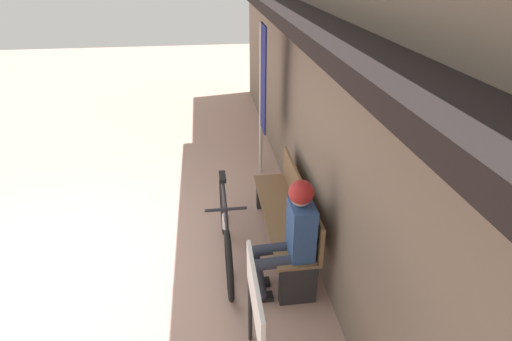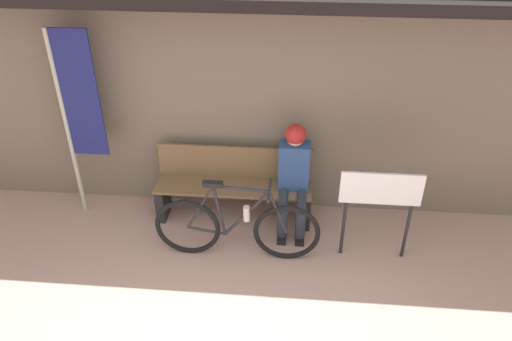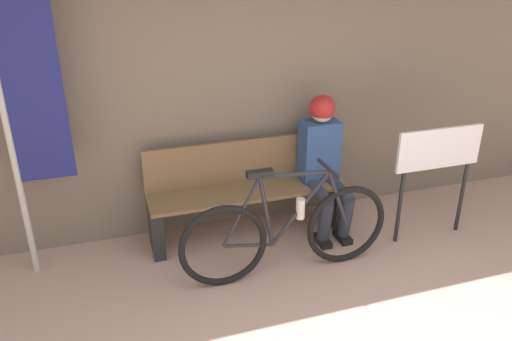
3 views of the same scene
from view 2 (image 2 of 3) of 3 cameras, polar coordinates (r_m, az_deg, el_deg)
name	(u,v)px [view 2 (image 2 of 3)]	position (r m, az deg, el deg)	size (l,w,h in m)	color
storefront_wall	(238,74)	(5.45, -2.13, 10.93)	(12.00, 0.56, 3.20)	#756656
park_bench_near	(234,186)	(5.77, -2.54, -1.84)	(1.78, 0.42, 0.86)	brown
bicycle	(237,228)	(5.22, -2.20, -6.55)	(1.74, 0.40, 0.94)	black
person_seated	(294,171)	(5.47, 4.33, -0.11)	(0.34, 0.60, 1.26)	#2D3342
banner_pole	(76,106)	(5.70, -19.90, 6.91)	(0.45, 0.05, 2.23)	#B7B2A8
signboard	(380,196)	(5.14, 14.00, -2.84)	(0.82, 0.04, 1.04)	#232326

